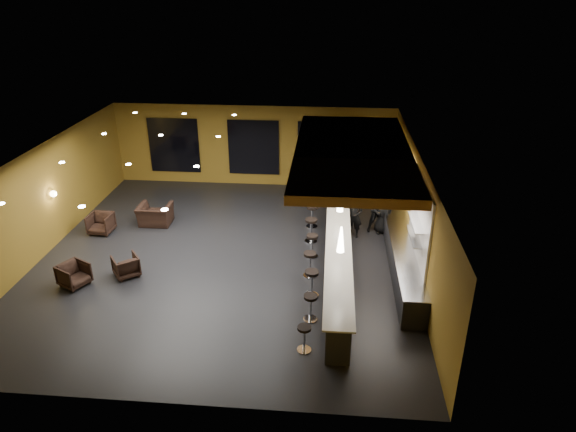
# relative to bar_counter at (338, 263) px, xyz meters

# --- Properties ---
(floor) EXTENTS (12.00, 13.00, 0.10)m
(floor) POSITION_rel_bar_counter_xyz_m (-3.65, 1.00, -0.55)
(floor) COLOR black
(floor) RESTS_ON ground
(ceiling) EXTENTS (12.00, 13.00, 0.10)m
(ceiling) POSITION_rel_bar_counter_xyz_m (-3.65, 1.00, 3.05)
(ceiling) COLOR black
(wall_back) EXTENTS (12.00, 0.10, 3.50)m
(wall_back) POSITION_rel_bar_counter_xyz_m (-3.65, 7.55, 1.25)
(wall_back) COLOR olive
(wall_back) RESTS_ON floor
(wall_front) EXTENTS (12.00, 0.10, 3.50)m
(wall_front) POSITION_rel_bar_counter_xyz_m (-3.65, -5.55, 1.25)
(wall_front) COLOR olive
(wall_front) RESTS_ON floor
(wall_left) EXTENTS (0.10, 13.00, 3.50)m
(wall_left) POSITION_rel_bar_counter_xyz_m (-9.70, 1.00, 1.25)
(wall_left) COLOR olive
(wall_left) RESTS_ON floor
(wall_right) EXTENTS (0.10, 13.00, 3.50)m
(wall_right) POSITION_rel_bar_counter_xyz_m (2.40, 1.00, 1.25)
(wall_right) COLOR olive
(wall_right) RESTS_ON floor
(wood_soffit) EXTENTS (3.60, 8.00, 0.28)m
(wood_soffit) POSITION_rel_bar_counter_xyz_m (0.35, 2.00, 2.86)
(wood_soffit) COLOR #BE7D37
(wood_soffit) RESTS_ON ceiling
(window_left) EXTENTS (2.20, 0.06, 2.40)m
(window_left) POSITION_rel_bar_counter_xyz_m (-7.15, 7.44, 1.20)
(window_left) COLOR black
(window_left) RESTS_ON wall_back
(window_center) EXTENTS (2.20, 0.06, 2.40)m
(window_center) POSITION_rel_bar_counter_xyz_m (-3.65, 7.44, 1.20)
(window_center) COLOR black
(window_center) RESTS_ON wall_back
(window_right) EXTENTS (2.20, 0.06, 2.40)m
(window_right) POSITION_rel_bar_counter_xyz_m (-0.65, 7.44, 1.20)
(window_right) COLOR black
(window_right) RESTS_ON wall_back
(tile_backsplash) EXTENTS (0.06, 3.20, 2.40)m
(tile_backsplash) POSITION_rel_bar_counter_xyz_m (2.31, 0.00, 1.50)
(tile_backsplash) COLOR white
(tile_backsplash) RESTS_ON wall_right
(bar_counter) EXTENTS (0.60, 8.00, 1.00)m
(bar_counter) POSITION_rel_bar_counter_xyz_m (0.00, 0.00, 0.00)
(bar_counter) COLOR black
(bar_counter) RESTS_ON floor
(bar_top) EXTENTS (0.78, 8.10, 0.05)m
(bar_top) POSITION_rel_bar_counter_xyz_m (0.00, 0.00, 0.52)
(bar_top) COLOR silver
(bar_top) RESTS_ON bar_counter
(prep_counter) EXTENTS (0.70, 6.00, 0.86)m
(prep_counter) POSITION_rel_bar_counter_xyz_m (2.00, 0.50, -0.07)
(prep_counter) COLOR black
(prep_counter) RESTS_ON floor
(prep_top) EXTENTS (0.72, 6.00, 0.03)m
(prep_top) POSITION_rel_bar_counter_xyz_m (2.00, 0.50, 0.39)
(prep_top) COLOR silver
(prep_top) RESTS_ON prep_counter
(wall_shelf_lower) EXTENTS (0.30, 1.50, 0.03)m
(wall_shelf_lower) POSITION_rel_bar_counter_xyz_m (2.17, -0.20, 1.10)
(wall_shelf_lower) COLOR silver
(wall_shelf_lower) RESTS_ON wall_right
(wall_shelf_upper) EXTENTS (0.30, 1.50, 0.03)m
(wall_shelf_upper) POSITION_rel_bar_counter_xyz_m (2.17, -0.20, 1.55)
(wall_shelf_upper) COLOR silver
(wall_shelf_upper) RESTS_ON wall_right
(column) EXTENTS (0.60, 0.60, 3.50)m
(column) POSITION_rel_bar_counter_xyz_m (0.00, 4.60, 1.25)
(column) COLOR #A66F25
(column) RESTS_ON floor
(wall_sconce) EXTENTS (0.22, 0.22, 0.22)m
(wall_sconce) POSITION_rel_bar_counter_xyz_m (-9.53, 1.50, 1.30)
(wall_sconce) COLOR #FFE5B2
(wall_sconce) RESTS_ON wall_left
(pendant_0) EXTENTS (0.20, 0.20, 0.70)m
(pendant_0) POSITION_rel_bar_counter_xyz_m (0.00, -2.00, 1.85)
(pendant_0) COLOR white
(pendant_0) RESTS_ON wood_soffit
(pendant_1) EXTENTS (0.20, 0.20, 0.70)m
(pendant_1) POSITION_rel_bar_counter_xyz_m (0.00, 0.50, 1.85)
(pendant_1) COLOR white
(pendant_1) RESTS_ON wood_soffit
(pendant_2) EXTENTS (0.20, 0.20, 0.70)m
(pendant_2) POSITION_rel_bar_counter_xyz_m (0.00, 3.00, 1.85)
(pendant_2) COLOR white
(pendant_2) RESTS_ON wood_soffit
(staff_a) EXTENTS (0.64, 0.49, 1.57)m
(staff_a) POSITION_rel_bar_counter_xyz_m (0.57, 2.78, 0.28)
(staff_a) COLOR black
(staff_a) RESTS_ON floor
(staff_b) EXTENTS (1.00, 0.87, 1.76)m
(staff_b) POSITION_rel_bar_counter_xyz_m (1.48, 3.25, 0.38)
(staff_b) COLOR black
(staff_b) RESTS_ON floor
(staff_c) EXTENTS (0.76, 0.50, 1.53)m
(staff_c) POSITION_rel_bar_counter_xyz_m (1.60, 3.16, 0.26)
(staff_c) COLOR black
(staff_c) RESTS_ON floor
(armchair_a) EXTENTS (1.04, 1.03, 0.71)m
(armchair_a) POSITION_rel_bar_counter_xyz_m (-7.82, -1.13, -0.15)
(armchair_a) COLOR black
(armchair_a) RESTS_ON floor
(armchair_b) EXTENTS (1.02, 1.02, 0.67)m
(armchair_b) POSITION_rel_bar_counter_xyz_m (-6.48, -0.47, -0.16)
(armchair_b) COLOR black
(armchair_b) RESTS_ON floor
(armchair_c) EXTENTS (0.82, 0.84, 0.73)m
(armchair_c) POSITION_rel_bar_counter_xyz_m (-8.45, 2.27, -0.13)
(armchair_c) COLOR black
(armchair_c) RESTS_ON floor
(armchair_d) EXTENTS (1.18, 1.03, 0.77)m
(armchair_d) POSITION_rel_bar_counter_xyz_m (-6.74, 3.13, -0.12)
(armchair_d) COLOR black
(armchair_d) RESTS_ON floor
(bar_stool_0) EXTENTS (0.36, 0.36, 0.71)m
(bar_stool_0) POSITION_rel_bar_counter_xyz_m (-0.82, -3.51, -0.04)
(bar_stool_0) COLOR silver
(bar_stool_0) RESTS_ON floor
(bar_stool_1) EXTENTS (0.39, 0.39, 0.77)m
(bar_stool_1) POSITION_rel_bar_counter_xyz_m (-0.72, -2.24, -0.01)
(bar_stool_1) COLOR silver
(bar_stool_1) RESTS_ON floor
(bar_stool_2) EXTENTS (0.42, 0.42, 0.83)m
(bar_stool_2) POSITION_rel_bar_counter_xyz_m (-0.75, -1.12, 0.03)
(bar_stool_2) COLOR silver
(bar_stool_2) RESTS_ON floor
(bar_stool_3) EXTENTS (0.41, 0.41, 0.81)m
(bar_stool_3) POSITION_rel_bar_counter_xyz_m (-0.85, -0.02, 0.02)
(bar_stool_3) COLOR silver
(bar_stool_3) RESTS_ON floor
(bar_stool_4) EXTENTS (0.40, 0.40, 0.79)m
(bar_stool_4) POSITION_rel_bar_counter_xyz_m (-0.83, 1.19, 0.01)
(bar_stool_4) COLOR silver
(bar_stool_4) RESTS_ON floor
(bar_stool_5) EXTENTS (0.44, 0.44, 0.86)m
(bar_stool_5) POSITION_rel_bar_counter_xyz_m (-0.91, 2.24, 0.05)
(bar_stool_5) COLOR silver
(bar_stool_5) RESTS_ON floor
(bar_stool_6) EXTENTS (0.42, 0.42, 0.82)m
(bar_stool_6) POSITION_rel_bar_counter_xyz_m (-0.93, 3.41, 0.03)
(bar_stool_6) COLOR silver
(bar_stool_6) RESTS_ON floor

